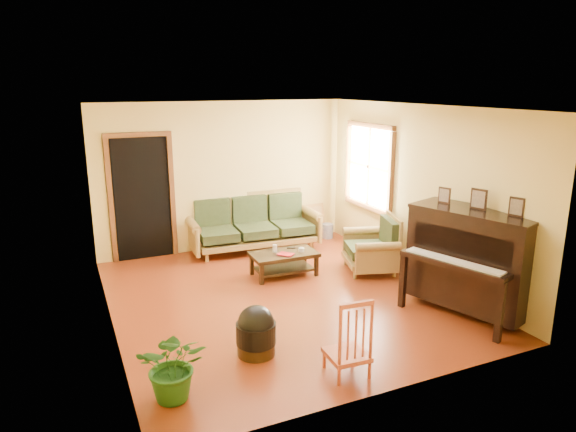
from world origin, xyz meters
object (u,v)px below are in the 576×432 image
armchair (370,244)px  piano (471,262)px  sofa (255,223)px  red_chair (347,335)px  coffee_table (284,264)px  potted_plant (174,365)px  footstool (256,336)px  ceramic_crock (327,231)px

armchair → piano: bearing=-61.6°
sofa → armchair: size_ratio=2.53×
red_chair → armchair: bearing=55.9°
coffee_table → piano: piano is taller
red_chair → potted_plant: red_chair is taller
coffee_table → potted_plant: (-2.23, -2.51, 0.17)m
footstool → ceramic_crock: size_ratio=1.60×
armchair → red_chair: armchair is taller
sofa → footstool: sofa is taller
sofa → piano: size_ratio=1.48×
coffee_table → red_chair: bearing=-100.8°
red_chair → sofa: bearing=85.4°
ceramic_crock → potted_plant: bearing=-133.6°
armchair → ceramic_crock: size_ratio=3.26×
potted_plant → piano: bearing=5.1°
potted_plant → ceramic_crock: bearing=46.4°
potted_plant → footstool: bearing=24.7°
coffee_table → piano: bearing=-52.5°
red_chair → potted_plant: size_ratio=1.21×
coffee_table → red_chair: 2.86m
coffee_table → sofa: bearing=88.2°
coffee_table → armchair: armchair is taller
footstool → red_chair: red_chair is taller
sofa → footstool: (-1.29, -3.43, -0.28)m
ceramic_crock → potted_plant: potted_plant is taller
footstool → potted_plant: 1.10m
coffee_table → potted_plant: bearing=-131.6°
coffee_table → potted_plant: size_ratio=1.43×
sofa → piano: (1.61, -3.54, 0.19)m
potted_plant → armchair: bearing=31.0°
piano → potted_plant: (-3.89, -0.35, -0.33)m
red_chair → coffee_table: bearing=82.4°
coffee_table → potted_plant: 3.36m
sofa → footstool: 3.68m
piano → footstool: piano is taller
armchair → footstool: size_ratio=2.04×
armchair → ceramic_crock: 1.89m
ceramic_crock → sofa: bearing=-176.3°
armchair → red_chair: 3.05m
piano → sofa: bearing=96.1°
footstool → red_chair: 1.05m
coffee_table → red_chair: (-0.54, -2.80, 0.24)m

